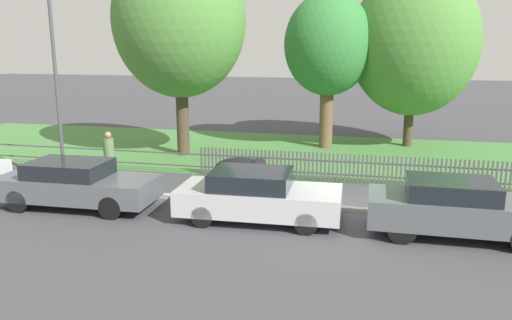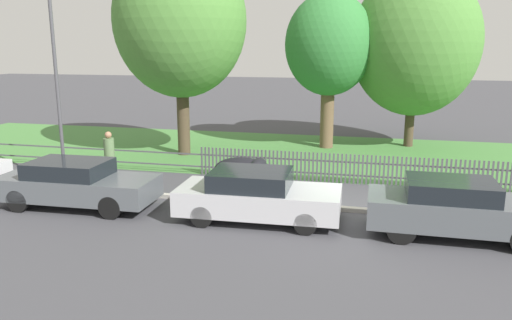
{
  "view_description": "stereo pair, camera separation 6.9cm",
  "coord_description": "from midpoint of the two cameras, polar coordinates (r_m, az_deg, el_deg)",
  "views": [
    {
      "loc": [
        0.46,
        -13.35,
        4.48
      ],
      "look_at": [
        -2.95,
        1.06,
        1.1
      ],
      "focal_mm": 35.0,
      "sensor_mm": 36.0,
      "label": 1
    },
    {
      "loc": [
        0.52,
        -13.34,
        4.48
      ],
      "look_at": [
        -2.95,
        1.06,
        1.1
      ],
      "focal_mm": 35.0,
      "sensor_mm": 36.0,
      "label": 2
    }
  ],
  "objects": [
    {
      "name": "ground_plane",
      "position": [
        14.08,
        10.65,
        -5.92
      ],
      "size": [
        120.0,
        120.0,
        0.0
      ],
      "primitive_type": "plane",
      "color": "#424247"
    },
    {
      "name": "street_lamp",
      "position": [
        16.83,
        -22.35,
        10.55
      ],
      "size": [
        0.2,
        0.78,
        6.63
      ],
      "color": "#47474C",
      "rests_on": "ground"
    },
    {
      "name": "tree_behind_motorcycle",
      "position": [
        22.45,
        8.19,
        12.82
      ],
      "size": [
        3.86,
        3.86,
        6.79
      ],
      "color": "brown",
      "rests_on": "ground"
    },
    {
      "name": "kerb_stone",
      "position": [
        14.16,
        10.68,
        -5.56
      ],
      "size": [
        41.76,
        0.2,
        0.12
      ],
      "primitive_type": "cube",
      "color": "#B2ADA3",
      "rests_on": "ground"
    },
    {
      "name": "parked_car_navy_estate",
      "position": [
        13.06,
        0.02,
        -4.07
      ],
      "size": [
        4.29,
        1.92,
        1.34
      ],
      "rotation": [
        0.0,
        0.0,
        0.04
      ],
      "color": "#BCBCC1",
      "rests_on": "ground"
    },
    {
      "name": "covered_motorcycle",
      "position": [
        15.59,
        -1.35,
        -1.26
      ],
      "size": [
        2.1,
        0.96,
        1.11
      ],
      "rotation": [
        0.0,
        0.0,
        -0.07
      ],
      "color": "black",
      "rests_on": "ground"
    },
    {
      "name": "tree_nearest_kerb",
      "position": [
        20.97,
        -8.84,
        15.4
      ],
      "size": [
        5.34,
        5.34,
        8.56
      ],
      "color": "#473828",
      "rests_on": "ground"
    },
    {
      "name": "pedestrian_near_fence",
      "position": [
        17.41,
        -16.56,
        0.69
      ],
      "size": [
        0.46,
        0.46,
        1.72
      ],
      "rotation": [
        0.0,
        0.0,
        3.57
      ],
      "color": "#2D3351",
      "rests_on": "ground"
    },
    {
      "name": "parked_car_red_compact",
      "position": [
        12.83,
        21.86,
        -5.08
      ],
      "size": [
        4.23,
        1.68,
        1.41
      ],
      "rotation": [
        0.0,
        0.0,
        -0.0
      ],
      "color": "#51565B",
      "rests_on": "ground"
    },
    {
      "name": "tree_mid_park",
      "position": [
        23.58,
        17.52,
        12.67
      ],
      "size": [
        5.59,
        5.59,
        7.86
      ],
      "color": "#473828",
      "rests_on": "ground"
    },
    {
      "name": "park_fence",
      "position": [
        16.88,
        11.24,
        -1.03
      ],
      "size": [
        41.76,
        0.05,
        1.01
      ],
      "color": "#4C4C51",
      "rests_on": "ground"
    },
    {
      "name": "parked_car_black_saloon",
      "position": [
        15.02,
        -20.03,
        -2.54
      ],
      "size": [
        4.53,
        1.82,
        1.34
      ],
      "rotation": [
        0.0,
        0.0,
        0.03
      ],
      "color": "#51565B",
      "rests_on": "ground"
    },
    {
      "name": "grass_strip",
      "position": [
        21.33,
        11.67,
        0.48
      ],
      "size": [
        41.76,
        8.95,
        0.01
      ],
      "primitive_type": "cube",
      "color": "#477F3D",
      "rests_on": "ground"
    }
  ]
}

